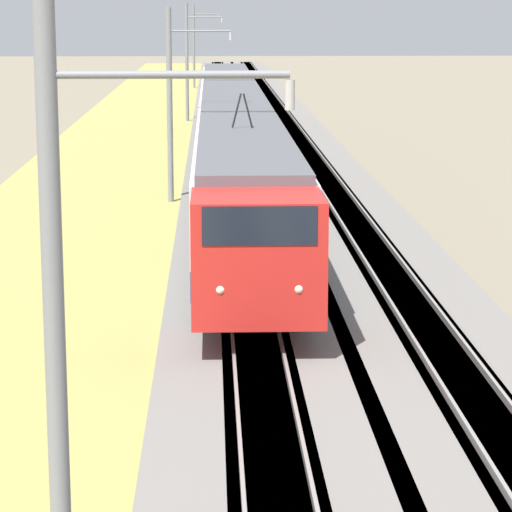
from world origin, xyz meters
name	(u,v)px	position (x,y,z in m)	size (l,w,h in m)	color
ballast_main	(233,177)	(50.00, 0.00, 0.15)	(240.00, 4.40, 0.30)	slate
ballast_adjacent	(321,176)	(50.00, -4.03, 0.15)	(240.00, 4.40, 0.30)	slate
track_main	(233,177)	(50.00, 0.00, 0.16)	(240.00, 1.57, 0.45)	#4C4238
track_adjacent	(321,176)	(50.00, -4.03, 0.16)	(240.00, 1.57, 0.45)	#4C4238
grass_verge	(104,179)	(50.00, 5.88, 0.06)	(240.00, 8.63, 0.12)	#99934C
passenger_train	(233,128)	(50.19, 0.00, 2.36)	(60.26, 3.00, 5.05)	red
catenary_mast_near	(62,360)	(7.33, 2.54, 4.09)	(0.22, 2.56, 7.90)	slate
catenary_mast_mid	(171,104)	(43.06, 2.53, 3.99)	(0.22, 2.56, 7.71)	slate
catenary_mast_far	(188,61)	(78.79, 2.54, 4.16)	(0.22, 2.56, 8.03)	slate
catenary_mast_distant	(194,46)	(114.52, 2.54, 4.18)	(0.22, 2.56, 8.09)	slate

